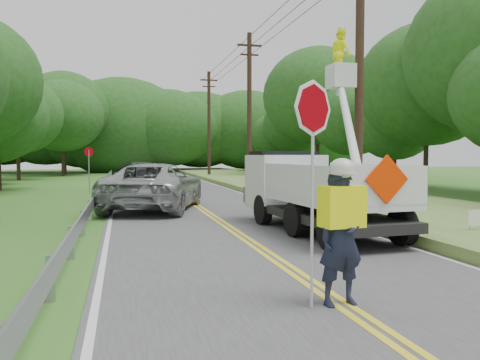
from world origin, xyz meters
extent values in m
plane|color=#336022|center=(0.00, 0.00, 0.00)|extent=(140.00, 140.00, 0.00)
cube|color=#434345|center=(0.00, 14.00, 0.01)|extent=(7.20, 96.00, 0.02)
cube|color=yellow|center=(-0.10, 14.00, 0.02)|extent=(0.12, 96.00, 0.00)
cube|color=yellow|center=(0.10, 14.00, 0.02)|extent=(0.12, 96.00, 0.00)
cube|color=silver|center=(-3.45, 14.00, 0.02)|extent=(0.12, 96.00, 0.00)
cube|color=silver|center=(3.45, 14.00, 0.02)|extent=(0.12, 96.00, 0.00)
cube|color=#96989E|center=(-4.10, 1.00, 0.35)|extent=(0.12, 0.14, 0.70)
cube|color=#96989E|center=(-4.10, 4.00, 0.35)|extent=(0.12, 0.14, 0.70)
cube|color=#96989E|center=(-4.10, 7.00, 0.35)|extent=(0.12, 0.14, 0.70)
cube|color=#96989E|center=(-4.10, 10.00, 0.35)|extent=(0.12, 0.14, 0.70)
cube|color=#96989E|center=(-4.10, 13.00, 0.35)|extent=(0.12, 0.14, 0.70)
cube|color=#96989E|center=(-4.10, 16.00, 0.35)|extent=(0.12, 0.14, 0.70)
cube|color=#96989E|center=(-4.10, 19.00, 0.35)|extent=(0.12, 0.14, 0.70)
cube|color=#96989E|center=(-4.10, 22.00, 0.35)|extent=(0.12, 0.14, 0.70)
cube|color=#96989E|center=(-4.10, 25.00, 0.35)|extent=(0.12, 0.14, 0.70)
cube|color=#96989E|center=(-4.10, 28.00, 0.35)|extent=(0.12, 0.14, 0.70)
cube|color=#96989E|center=(-4.10, 31.00, 0.35)|extent=(0.12, 0.14, 0.70)
cube|color=#96989E|center=(-4.10, 34.00, 0.35)|extent=(0.12, 0.14, 0.70)
cube|color=#96989E|center=(-4.10, 37.00, 0.35)|extent=(0.12, 0.14, 0.70)
cube|color=#96989E|center=(-4.00, 15.00, 0.60)|extent=(0.05, 48.00, 0.34)
cylinder|color=black|center=(5.00, 9.00, 5.00)|extent=(0.30, 0.30, 10.00)
cylinder|color=black|center=(5.00, 24.00, 5.00)|extent=(0.30, 0.30, 10.00)
cube|color=black|center=(5.00, 24.00, 9.20)|extent=(1.60, 0.12, 0.12)
cube|color=black|center=(5.00, 24.00, 8.60)|extent=(1.20, 0.10, 0.10)
cylinder|color=black|center=(5.00, 39.00, 5.00)|extent=(0.30, 0.30, 10.00)
cube|color=black|center=(5.00, 39.00, 9.20)|extent=(1.60, 0.12, 0.12)
cube|color=black|center=(5.00, 39.00, 8.60)|extent=(1.20, 0.10, 0.10)
cylinder|color=black|center=(4.30, 17.50, 9.10)|extent=(0.03, 43.00, 0.03)
cylinder|color=black|center=(5.00, 17.50, 9.10)|extent=(0.03, 43.00, 0.03)
cylinder|color=black|center=(5.70, 17.50, 9.10)|extent=(0.03, 43.00, 0.03)
cube|color=#51772E|center=(7.10, 14.00, 0.15)|extent=(7.00, 96.00, 0.30)
cylinder|color=#332319|center=(-11.65, 38.10, 1.61)|extent=(0.32, 0.32, 3.23)
ellipsoid|color=#234916|center=(-11.65, 38.10, 5.56)|extent=(7.53, 7.53, 6.63)
cylinder|color=#332319|center=(-8.94, 45.98, 1.78)|extent=(0.32, 0.32, 3.55)
ellipsoid|color=#234916|center=(-8.94, 45.98, 6.12)|extent=(8.29, 8.29, 7.30)
cylinder|color=#332319|center=(-9.16, 49.92, 2.05)|extent=(0.32, 0.32, 4.10)
ellipsoid|color=#234916|center=(-9.16, 49.92, 7.06)|extent=(9.57, 9.57, 8.42)
cylinder|color=#332319|center=(16.54, 21.81, 1.97)|extent=(0.32, 0.32, 3.94)
ellipsoid|color=#234916|center=(16.54, 21.81, 6.78)|extent=(9.18, 9.18, 8.08)
cylinder|color=#332319|center=(16.45, 25.49, 1.27)|extent=(0.32, 0.32, 2.55)
ellipsoid|color=#234916|center=(16.45, 25.49, 4.39)|extent=(5.95, 5.95, 5.24)
cylinder|color=#332319|center=(16.05, 31.51, 1.49)|extent=(0.32, 0.32, 2.99)
ellipsoid|color=#234916|center=(16.05, 31.51, 5.15)|extent=(6.97, 6.97, 6.14)
cylinder|color=#332319|center=(15.12, 36.77, 2.25)|extent=(0.32, 0.32, 4.49)
ellipsoid|color=#234916|center=(15.12, 36.77, 7.74)|extent=(10.48, 10.48, 9.22)
cylinder|color=#332319|center=(15.60, 43.62, 1.60)|extent=(0.32, 0.32, 3.21)
ellipsoid|color=#234916|center=(15.60, 43.62, 5.52)|extent=(7.48, 7.48, 6.58)
cylinder|color=#332319|center=(14.20, 46.98, 1.27)|extent=(0.32, 0.32, 2.53)
ellipsoid|color=#234916|center=(14.20, 46.98, 4.36)|extent=(5.91, 5.91, 5.20)
ellipsoid|color=#234916|center=(-17.04, 57.94, 5.50)|extent=(12.30, 9.22, 9.22)
ellipsoid|color=#234916|center=(-12.14, 57.28, 5.50)|extent=(12.29, 9.22, 9.22)
ellipsoid|color=#234916|center=(-7.32, 56.41, 5.50)|extent=(13.34, 10.00, 10.00)
ellipsoid|color=#234916|center=(-2.99, 56.15, 5.50)|extent=(16.78, 12.58, 12.58)
ellipsoid|color=#234916|center=(2.46, 54.40, 5.50)|extent=(12.77, 9.57, 9.57)
ellipsoid|color=#234916|center=(7.06, 57.79, 5.50)|extent=(13.50, 10.13, 10.13)
ellipsoid|color=#234916|center=(13.51, 56.98, 5.50)|extent=(14.16, 10.62, 10.62)
ellipsoid|color=#234916|center=(17.44, 56.09, 5.50)|extent=(11.69, 8.77, 8.77)
ellipsoid|color=#234916|center=(22.13, 54.07, 5.50)|extent=(14.21, 10.66, 10.66)
imported|color=#191E33|center=(-0.02, -0.21, 1.00)|extent=(0.77, 0.55, 1.95)
cube|color=#E6F10C|center=(-0.02, -0.21, 1.44)|extent=(0.64, 0.44, 0.59)
ellipsoid|color=silver|center=(-0.02, -0.21, 1.98)|extent=(0.36, 0.36, 0.29)
cylinder|color=#B7B7B7|center=(-0.47, -0.22, 1.39)|extent=(0.04, 0.04, 2.73)
cylinder|color=#93000A|center=(-0.47, -0.22, 2.82)|extent=(0.69, 0.41, 0.78)
cylinder|color=black|center=(1.50, 3.50, 0.48)|extent=(0.36, 0.93, 0.91)
cylinder|color=black|center=(3.40, 3.66, 0.48)|extent=(0.36, 0.93, 0.91)
cylinder|color=black|center=(1.35, 5.40, 0.48)|extent=(0.36, 0.93, 0.91)
cylinder|color=black|center=(3.25, 5.56, 0.48)|extent=(0.36, 0.93, 0.91)
cylinder|color=black|center=(1.16, 7.78, 0.48)|extent=(0.36, 0.93, 0.91)
cylinder|color=black|center=(3.06, 7.93, 0.48)|extent=(0.36, 0.93, 0.91)
cube|color=black|center=(2.28, 5.77, 0.54)|extent=(2.48, 6.24, 0.24)
cube|color=silver|center=(2.33, 5.10, 1.02)|extent=(2.53, 4.54, 0.21)
cube|color=silver|center=(1.26, 5.02, 1.50)|extent=(0.40, 4.37, 0.86)
cube|color=silver|center=(3.40, 5.19, 1.50)|extent=(0.40, 4.37, 0.86)
cube|color=silver|center=(2.50, 2.93, 1.50)|extent=(2.19, 0.23, 0.86)
cube|color=silver|center=(2.07, 8.33, 1.31)|extent=(2.28, 1.97, 1.72)
cube|color=black|center=(2.06, 8.52, 1.93)|extent=(2.00, 1.39, 0.71)
cube|color=silver|center=(2.41, 4.06, 1.50)|extent=(0.92, 0.92, 0.76)
cube|color=silver|center=(4.30, 9.00, 4.86)|extent=(0.81, 0.81, 0.81)
imported|color=#E6F10C|center=(4.30, 9.00, 5.64)|extent=(0.62, 0.80, 1.65)
cube|color=#FE3200|center=(2.51, 2.87, 1.64)|extent=(1.08, 0.12, 1.08)
imported|color=#ACADB3|center=(-1.81, 12.73, 0.93)|extent=(4.80, 7.16, 1.82)
imported|color=#36383D|center=(-2.06, 27.49, 0.85)|extent=(3.85, 6.11, 1.65)
cylinder|color=#96989E|center=(-4.86, 21.82, 1.22)|extent=(0.06, 0.06, 2.45)
cylinder|color=#93000A|center=(-4.86, 21.82, 2.33)|extent=(0.49, 0.30, 0.56)
cube|color=white|center=(5.54, 3.71, 0.61)|extent=(0.55, 0.03, 0.39)
cylinder|color=#96989E|center=(5.31, 3.71, 0.28)|extent=(0.02, 0.02, 0.55)
camera|label=1|loc=(-3.05, -6.55, 2.18)|focal=36.34mm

